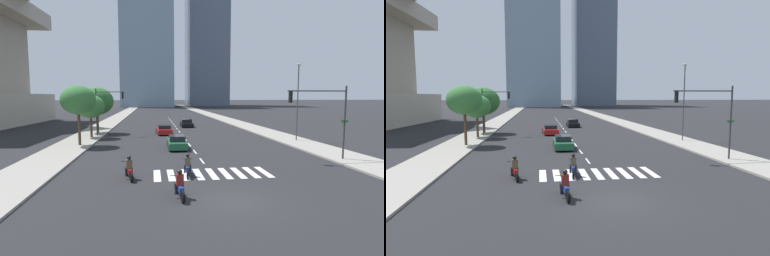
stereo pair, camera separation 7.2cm
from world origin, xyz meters
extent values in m
plane|color=#232326|center=(0.00, 0.00, 0.00)|extent=(800.00, 800.00, 0.00)
cube|color=gray|center=(12.06, 30.00, 0.07)|extent=(4.00, 260.00, 0.15)
cube|color=gray|center=(-12.06, 30.00, 0.07)|extent=(4.00, 260.00, 0.15)
cube|color=silver|center=(-3.60, 5.26, 0.00)|extent=(0.45, 2.92, 0.01)
cube|color=silver|center=(-2.70, 5.26, 0.00)|extent=(0.45, 2.92, 0.01)
cube|color=silver|center=(-1.80, 5.26, 0.00)|extent=(0.45, 2.92, 0.01)
cube|color=silver|center=(-0.90, 5.26, 0.00)|extent=(0.45, 2.92, 0.01)
cube|color=silver|center=(0.00, 5.26, 0.00)|extent=(0.45, 2.92, 0.01)
cube|color=silver|center=(0.90, 5.26, 0.00)|extent=(0.45, 2.92, 0.01)
cube|color=silver|center=(1.80, 5.26, 0.00)|extent=(0.45, 2.92, 0.01)
cube|color=silver|center=(2.70, 5.26, 0.00)|extent=(0.45, 2.92, 0.01)
cube|color=silver|center=(3.60, 5.26, 0.00)|extent=(0.45, 2.92, 0.01)
cube|color=silver|center=(0.00, 9.26, 0.00)|extent=(0.14, 2.00, 0.01)
cube|color=silver|center=(0.00, 13.26, 0.00)|extent=(0.14, 2.00, 0.01)
cube|color=silver|center=(0.00, 17.26, 0.00)|extent=(0.14, 2.00, 0.01)
cube|color=silver|center=(0.00, 21.26, 0.00)|extent=(0.14, 2.00, 0.01)
cube|color=silver|center=(0.00, 25.26, 0.00)|extent=(0.14, 2.00, 0.01)
cube|color=silver|center=(0.00, 29.26, 0.00)|extent=(0.14, 2.00, 0.01)
cube|color=silver|center=(0.00, 33.26, 0.00)|extent=(0.14, 2.00, 0.01)
cube|color=silver|center=(0.00, 37.26, 0.00)|extent=(0.14, 2.00, 0.01)
cube|color=silver|center=(0.00, 41.26, 0.00)|extent=(0.14, 2.00, 0.01)
cube|color=silver|center=(0.00, 45.26, 0.00)|extent=(0.14, 2.00, 0.01)
cube|color=silver|center=(0.00, 49.26, 0.00)|extent=(0.14, 2.00, 0.01)
cube|color=silver|center=(0.00, 53.26, 0.00)|extent=(0.14, 2.00, 0.01)
cube|color=silver|center=(0.00, 57.26, 0.00)|extent=(0.14, 2.00, 0.01)
cylinder|color=black|center=(-5.54, 5.49, 0.30)|extent=(0.26, 0.61, 0.60)
cylinder|color=black|center=(-5.15, 3.95, 0.30)|extent=(0.26, 0.61, 0.60)
cube|color=maroon|center=(-5.34, 4.72, 0.52)|extent=(0.52, 1.28, 0.32)
cylinder|color=#B2B2B7|center=(-5.51, 5.39, 0.60)|extent=(0.14, 0.32, 0.67)
cylinder|color=black|center=(-5.52, 5.44, 0.97)|extent=(0.69, 0.21, 0.04)
cube|color=brown|center=(-5.32, 4.62, 0.96)|extent=(0.41, 0.32, 0.55)
sphere|color=black|center=(-5.32, 4.62, 1.36)|extent=(0.26, 0.26, 0.26)
cylinder|color=black|center=(-5.52, 4.68, 0.47)|extent=(0.15, 0.15, 0.55)
cylinder|color=black|center=(-5.17, 4.76, 0.47)|extent=(0.15, 0.15, 0.55)
cylinder|color=black|center=(-2.64, 1.59, 0.30)|extent=(0.19, 0.61, 0.60)
cylinder|color=black|center=(-2.46, 0.06, 0.30)|extent=(0.19, 0.61, 0.60)
cube|color=navy|center=(-2.55, 0.83, 0.52)|extent=(0.36, 1.25, 0.32)
cylinder|color=#B2B2B7|center=(-2.63, 1.49, 0.60)|extent=(0.10, 0.32, 0.67)
cylinder|color=black|center=(-2.63, 1.54, 0.97)|extent=(0.70, 0.12, 0.04)
cube|color=maroon|center=(-2.54, 0.73, 0.96)|extent=(0.39, 0.28, 0.55)
sphere|color=black|center=(-2.54, 0.73, 1.36)|extent=(0.26, 0.26, 0.26)
cylinder|color=black|center=(-2.73, 0.80, 0.47)|extent=(0.13, 0.13, 0.55)
cylinder|color=black|center=(-2.37, 0.85, 0.47)|extent=(0.13, 0.13, 0.55)
cylinder|color=black|center=(-1.57, 5.69, 0.30)|extent=(0.18, 0.61, 0.60)
cylinder|color=black|center=(-1.73, 4.20, 0.30)|extent=(0.18, 0.61, 0.60)
cube|color=navy|center=(-1.65, 4.95, 0.52)|extent=(0.34, 1.22, 0.32)
cylinder|color=#B2B2B7|center=(-1.58, 5.59, 0.60)|extent=(0.09, 0.32, 0.67)
cylinder|color=black|center=(-1.58, 5.64, 0.97)|extent=(0.70, 0.11, 0.04)
cube|color=brown|center=(-1.66, 4.85, 0.96)|extent=(0.38, 0.28, 0.55)
sphere|color=black|center=(-1.66, 4.85, 1.36)|extent=(0.26, 0.26, 0.26)
cylinder|color=black|center=(-1.83, 4.96, 0.47)|extent=(0.13, 0.13, 0.55)
cylinder|color=black|center=(-1.47, 4.93, 0.47)|extent=(0.13, 0.13, 0.55)
cube|color=maroon|center=(-2.34, 26.70, 0.47)|extent=(2.16, 4.39, 0.62)
cube|color=black|center=(-2.32, 26.48, 1.02)|extent=(1.76, 2.04, 0.47)
cylinder|color=black|center=(-3.28, 28.07, 0.32)|extent=(0.27, 0.66, 0.64)
cylinder|color=black|center=(-1.63, 28.20, 0.32)|extent=(0.27, 0.66, 0.64)
cylinder|color=black|center=(-3.05, 25.19, 0.32)|extent=(0.27, 0.66, 0.64)
cylinder|color=black|center=(-1.40, 25.32, 0.32)|extent=(0.27, 0.66, 0.64)
cube|color=#1E6038|center=(-1.50, 15.40, 0.48)|extent=(1.73, 4.64, 0.63)
cube|color=black|center=(-1.51, 15.17, 1.05)|extent=(1.51, 2.09, 0.52)
cylinder|color=black|center=(-2.27, 16.98, 0.32)|extent=(0.22, 0.64, 0.64)
cylinder|color=black|center=(-0.73, 16.98, 0.32)|extent=(0.22, 0.64, 0.64)
cylinder|color=black|center=(-2.28, 13.83, 0.32)|extent=(0.22, 0.64, 0.64)
cylinder|color=black|center=(-0.74, 13.82, 0.32)|extent=(0.22, 0.64, 0.64)
cube|color=black|center=(1.84, 36.18, 0.44)|extent=(1.90, 4.32, 0.57)
cube|color=black|center=(1.84, 36.40, 1.00)|extent=(1.67, 1.95, 0.55)
cylinder|color=black|center=(2.70, 34.71, 0.32)|extent=(0.22, 0.64, 0.64)
cylinder|color=black|center=(0.98, 34.71, 0.32)|extent=(0.22, 0.64, 0.64)
cylinder|color=black|center=(2.70, 37.65, 0.32)|extent=(0.22, 0.64, 0.64)
cylinder|color=black|center=(0.98, 37.65, 0.32)|extent=(0.22, 0.64, 0.64)
cylinder|color=#333335|center=(11.16, 7.91, 3.03)|extent=(0.14, 0.14, 5.77)
cylinder|color=#333335|center=(8.75, 7.91, 5.52)|extent=(4.82, 0.10, 0.10)
cube|color=black|center=(6.60, 7.91, 5.07)|extent=(0.20, 0.28, 0.90)
sphere|color=red|center=(6.60, 7.91, 5.37)|extent=(0.18, 0.18, 0.18)
sphere|color=orange|center=(6.60, 7.91, 5.07)|extent=(0.18, 0.18, 0.18)
sphere|color=green|center=(6.60, 7.91, 4.77)|extent=(0.18, 0.18, 0.18)
cube|color=#19662D|center=(11.16, 7.91, 3.15)|extent=(0.60, 0.04, 0.18)
cylinder|color=#333335|center=(-10.86, 25.35, 3.11)|extent=(0.14, 0.14, 5.92)
cylinder|color=#333335|center=(-9.09, 25.35, 5.67)|extent=(3.54, 0.10, 0.10)
cube|color=black|center=(-7.57, 25.35, 5.22)|extent=(0.20, 0.28, 0.90)
sphere|color=red|center=(-7.57, 25.35, 5.52)|extent=(0.18, 0.18, 0.18)
sphere|color=orange|center=(-7.57, 25.35, 5.22)|extent=(0.18, 0.18, 0.18)
sphere|color=green|center=(-7.57, 25.35, 4.92)|extent=(0.18, 0.18, 0.18)
cube|color=#19662D|center=(-10.86, 25.35, 3.15)|extent=(0.60, 0.04, 0.18)
cylinder|color=#3F3F42|center=(12.36, 18.13, 4.33)|extent=(0.12, 0.12, 8.37)
ellipsoid|color=beige|center=(12.36, 18.13, 8.62)|extent=(0.50, 0.24, 0.20)
cylinder|color=#4C3823|center=(-11.26, 17.81, 1.75)|extent=(0.28, 0.28, 3.20)
ellipsoid|color=#387538|center=(-11.26, 17.81, 4.74)|extent=(3.48, 3.48, 2.96)
cylinder|color=#4C3823|center=(-11.26, 23.84, 1.36)|extent=(0.28, 0.28, 2.42)
ellipsoid|color=#387538|center=(-11.26, 23.84, 3.89)|extent=(3.32, 3.32, 2.82)
cylinder|color=#4C3823|center=(-11.26, 28.33, 1.42)|extent=(0.28, 0.28, 2.54)
ellipsoid|color=#2D662D|center=(-11.26, 28.33, 4.44)|extent=(4.37, 4.37, 3.72)
cube|color=#7A93A8|center=(-5.91, 139.05, 40.23)|extent=(24.51, 28.46, 80.47)
cube|color=slate|center=(25.85, 151.47, 39.22)|extent=(20.97, 24.34, 78.44)
camera|label=1|loc=(-3.86, -13.86, 5.10)|focal=28.10mm
camera|label=2|loc=(-3.78, -13.87, 5.10)|focal=28.10mm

